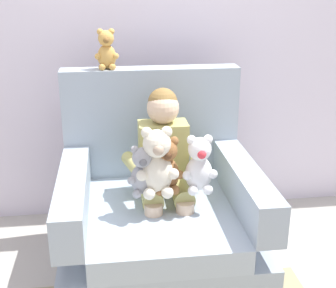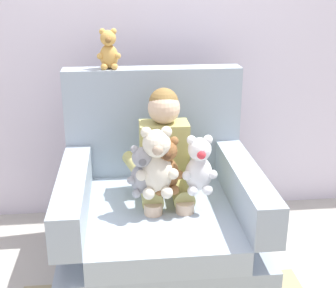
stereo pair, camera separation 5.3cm
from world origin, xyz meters
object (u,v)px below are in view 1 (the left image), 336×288
object	(u,v)px
plush_brown	(166,166)
plush_grey	(143,172)
plush_honey_on_backrest	(107,50)
armchair	(158,215)
plush_white	(199,166)
plush_cream	(157,164)
seated_child	(165,160)

from	to	relation	value
plush_brown	plush_grey	distance (m)	0.12
plush_honey_on_backrest	plush_brown	bearing A→B (deg)	-62.64
plush_brown	plush_honey_on_backrest	xyz separation A→B (m)	(-0.27, 0.50, 0.50)
armchair	plush_white	world-z (taller)	armchair
plush_grey	plush_white	xyz separation A→B (m)	(0.28, 0.00, 0.02)
plush_brown	plush_cream	xyz separation A→B (m)	(-0.05, -0.03, 0.03)
armchair	plush_cream	world-z (taller)	armchair
plush_white	plush_honey_on_backrest	xyz separation A→B (m)	(-0.43, 0.52, 0.49)
seated_child	plush_brown	distance (m)	0.17
plush_white	armchair	bearing A→B (deg)	162.21
seated_child	plush_white	xyz separation A→B (m)	(0.15, -0.18, 0.04)
plush_honey_on_backrest	seated_child	bearing A→B (deg)	-50.86
plush_grey	plush_white	bearing A→B (deg)	11.86
plush_brown	plush_grey	bearing A→B (deg)	-148.36
seated_child	plush_white	bearing A→B (deg)	-49.21
plush_grey	plush_cream	world-z (taller)	plush_cream
armchair	plush_honey_on_backrest	world-z (taller)	plush_honey_on_backrest
plush_brown	plush_grey	world-z (taller)	plush_brown
armchair	seated_child	world-z (taller)	armchair
plush_grey	plush_white	distance (m)	0.28
plush_brown	plush_grey	xyz separation A→B (m)	(-0.12, -0.02, -0.01)
seated_child	plush_cream	world-z (taller)	seated_child
armchair	plush_cream	xyz separation A→B (m)	(-0.02, -0.16, 0.37)
seated_child	plush_brown	size ratio (longest dim) A/B	2.86
plush_honey_on_backrest	plush_grey	bearing A→B (deg)	-74.74
armchair	plush_white	xyz separation A→B (m)	(0.19, -0.15, 0.34)
armchair	plush_white	size ratio (longest dim) A/B	3.54
seated_child	plush_white	world-z (taller)	seated_child
plush_white	plush_grey	bearing A→B (deg)	-158.25
seated_child	plush_brown	xyz separation A→B (m)	(-0.01, -0.16, 0.03)
armchair	plush_brown	distance (m)	0.37
armchair	seated_child	distance (m)	0.31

